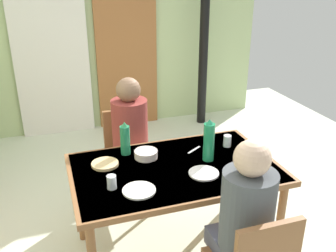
% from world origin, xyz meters
% --- Properties ---
extents(ground_plane, '(6.56, 6.56, 0.00)m').
position_xyz_m(ground_plane, '(0.00, 0.00, 0.00)').
color(ground_plane, silver).
extents(wall_back, '(4.70, 0.10, 2.65)m').
position_xyz_m(wall_back, '(0.00, 2.52, 1.33)').
color(wall_back, '#B5CB90').
rests_on(wall_back, ground_plane).
extents(door_wooden, '(0.80, 0.05, 2.00)m').
position_xyz_m(door_wooden, '(0.50, 2.44, 1.00)').
color(door_wooden, '#9C5F32').
rests_on(door_wooden, ground_plane).
extents(stove_pipe_column, '(0.12, 0.12, 2.65)m').
position_xyz_m(stove_pipe_column, '(1.48, 2.17, 1.33)').
color(stove_pipe_column, black).
rests_on(stove_pipe_column, ground_plane).
extents(curtain_panel, '(0.90, 0.03, 2.23)m').
position_xyz_m(curtain_panel, '(-0.44, 2.42, 1.11)').
color(curtain_panel, white).
rests_on(curtain_panel, ground_plane).
extents(dining_table, '(1.44, 0.89, 0.74)m').
position_xyz_m(dining_table, '(0.24, -0.20, 0.67)').
color(dining_table, brown).
rests_on(dining_table, ground_plane).
extents(chair_far_diner, '(0.40, 0.40, 0.87)m').
position_xyz_m(chair_far_diner, '(0.08, 0.60, 0.50)').
color(chair_far_diner, brown).
rests_on(chair_far_diner, ground_plane).
extents(person_near_diner, '(0.30, 0.37, 0.77)m').
position_xyz_m(person_near_diner, '(0.42, -0.86, 0.78)').
color(person_near_diner, '#4B4E60').
rests_on(person_near_diner, ground_plane).
extents(person_far_diner, '(0.30, 0.37, 0.77)m').
position_xyz_m(person_far_diner, '(0.08, 0.46, 0.78)').
color(person_far_diner, maroon).
rests_on(person_far_diner, ground_plane).
extents(water_bottle_green_near, '(0.08, 0.08, 0.31)m').
position_xyz_m(water_bottle_green_near, '(0.50, -0.17, 0.89)').
color(water_bottle_green_near, '#1E8751').
rests_on(water_bottle_green_near, dining_table).
extents(water_bottle_green_far, '(0.07, 0.07, 0.26)m').
position_xyz_m(water_bottle_green_far, '(-0.04, 0.11, 0.86)').
color(water_bottle_green_far, '#227F51').
rests_on(water_bottle_green_far, dining_table).
extents(serving_bowl_center, '(0.17, 0.17, 0.05)m').
position_xyz_m(serving_bowl_center, '(0.09, -0.00, 0.77)').
color(serving_bowl_center, silver).
rests_on(serving_bowl_center, dining_table).
extents(dinner_plate_near_left, '(0.21, 0.21, 0.01)m').
position_xyz_m(dinner_plate_near_left, '(0.39, -0.35, 0.75)').
color(dinner_plate_near_left, white).
rests_on(dinner_plate_near_left, dining_table).
extents(dinner_plate_near_right, '(0.22, 0.22, 0.01)m').
position_xyz_m(dinner_plate_near_right, '(0.80, -0.24, 0.75)').
color(dinner_plate_near_right, white).
rests_on(dinner_plate_near_right, dining_table).
extents(dinner_plate_far_center, '(0.21, 0.21, 0.01)m').
position_xyz_m(dinner_plate_far_center, '(-0.08, -0.42, 0.75)').
color(dinner_plate_far_center, white).
rests_on(dinner_plate_far_center, dining_table).
extents(drinking_glass_by_near_diner, '(0.06, 0.06, 0.09)m').
position_xyz_m(drinking_glass_by_near_diner, '(0.73, -0.02, 0.79)').
color(drinking_glass_by_near_diner, silver).
rests_on(drinking_glass_by_near_diner, dining_table).
extents(drinking_glass_by_far_diner, '(0.06, 0.06, 0.09)m').
position_xyz_m(drinking_glass_by_far_diner, '(-0.23, -0.33, 0.79)').
color(drinking_glass_by_far_diner, silver).
rests_on(drinking_glass_by_far_diner, dining_table).
extents(bread_plate_sliced, '(0.19, 0.19, 0.02)m').
position_xyz_m(bread_plate_sliced, '(-0.22, -0.02, 0.75)').
color(bread_plate_sliced, '#DBB77A').
rests_on(bread_plate_sliced, dining_table).
extents(cutlery_knife_near, '(0.15, 0.02, 0.00)m').
position_xyz_m(cutlery_knife_near, '(0.78, -0.53, 0.75)').
color(cutlery_knife_near, silver).
rests_on(cutlery_knife_near, dining_table).
extents(cutlery_fork_near, '(0.13, 0.10, 0.00)m').
position_xyz_m(cutlery_fork_near, '(0.46, -0.00, 0.75)').
color(cutlery_fork_near, silver).
rests_on(cutlery_fork_near, dining_table).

